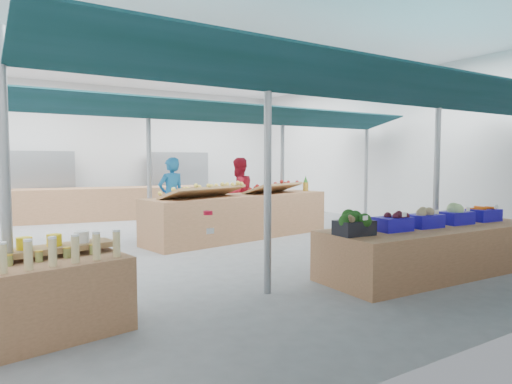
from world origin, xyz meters
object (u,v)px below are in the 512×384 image
(vendor_left, at_px, (171,197))
(bottle_shelf, at_px, (36,297))
(crate_stack, at_px, (448,230))
(fruit_counter, at_px, (240,216))
(veg_counter, at_px, (433,250))
(vendor_right, at_px, (238,194))

(vendor_left, bearing_deg, bottle_shelf, 46.67)
(bottle_shelf, bearing_deg, crate_stack, -1.63)
(fruit_counter, distance_m, crate_stack, 4.47)
(veg_counter, height_order, fruit_counter, fruit_counter)
(bottle_shelf, distance_m, veg_counter, 5.54)
(crate_stack, height_order, vendor_left, vendor_left)
(veg_counter, relative_size, fruit_counter, 0.83)
(vendor_right, bearing_deg, vendor_left, -8.92)
(crate_stack, bearing_deg, vendor_right, 124.46)
(vendor_left, xyz_separation_m, vendor_right, (1.80, 0.00, 0.00))
(bottle_shelf, distance_m, crate_stack, 8.11)
(veg_counter, xyz_separation_m, crate_stack, (2.51, 1.47, -0.09))
(fruit_counter, height_order, crate_stack, fruit_counter)
(veg_counter, distance_m, vendor_right, 5.53)
(bottle_shelf, relative_size, vendor_left, 1.00)
(bottle_shelf, relative_size, fruit_counter, 0.40)
(veg_counter, xyz_separation_m, vendor_right, (-0.25, 5.50, 0.54))
(veg_counter, height_order, crate_stack, veg_counter)
(veg_counter, bearing_deg, fruit_counter, 103.31)
(fruit_counter, relative_size, vendor_left, 2.50)
(bottle_shelf, bearing_deg, vendor_left, 46.65)
(veg_counter, height_order, vendor_left, vendor_left)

